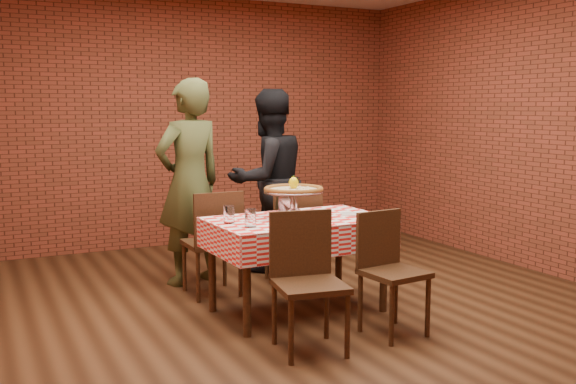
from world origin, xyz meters
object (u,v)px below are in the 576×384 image
object	(u,v)px
condiment_caddy	(283,204)
chair_near_right	(394,275)
water_glass_right	(229,214)
chair_far_left	(212,242)
water_glass_left	(250,218)
chair_near_left	(310,284)
chair_far_right	(292,233)
pizza	(294,190)
pizza_stand	(294,204)
diner_olive	(189,182)
table	(298,266)
diner_black	(268,180)

from	to	relation	value
condiment_caddy	chair_near_right	distance (m)	1.20
water_glass_right	chair_far_left	size ratio (longest dim) A/B	0.14
condiment_caddy	chair_far_left	size ratio (longest dim) A/B	0.15
water_glass_left	condiment_caddy	distance (m)	0.69
chair_near_left	chair_far_right	distance (m)	1.70
pizza	water_glass_right	world-z (taller)	pizza
chair_far_left	chair_near_left	bearing A→B (deg)	94.80
pizza_stand	chair_far_left	distance (m)	0.94
chair_near_left	diner_olive	size ratio (longest dim) A/B	0.49
table	diner_olive	xyz separation A→B (m)	(-0.50, 1.20, 0.57)
pizza	water_glass_right	xyz separation A→B (m)	(-0.54, 0.01, -0.15)
pizza_stand	table	bearing A→B (deg)	-47.06
water_glass_right	chair_far_right	bearing A→B (deg)	39.30
pizza	condiment_caddy	xyz separation A→B (m)	(0.04, 0.27, -0.15)
chair_far_left	diner_olive	distance (m)	0.65
chair_far_right	diner_black	bearing A→B (deg)	-81.09
pizza_stand	chair_far_left	xyz separation A→B (m)	(-0.43, 0.74, -0.40)
water_glass_left	chair_far_left	bearing A→B (deg)	88.08
pizza_stand	chair_far_right	bearing A→B (deg)	64.21
chair_near_right	diner_olive	bearing A→B (deg)	107.75
pizza	diner_olive	bearing A→B (deg)	112.05
water_glass_left	diner_olive	xyz separation A→B (m)	(-0.02, 1.38, 0.12)
condiment_caddy	chair_far_right	xyz separation A→B (m)	(0.33, 0.48, -0.36)
pizza	chair_near_right	distance (m)	1.05
pizza_stand	chair_far_right	world-z (taller)	pizza_stand
pizza_stand	chair_far_right	distance (m)	0.92
water_glass_left	chair_near_right	size ratio (longest dim) A/B	0.15
pizza	diner_black	distance (m)	1.38
diner_olive	chair_near_right	bearing A→B (deg)	98.36
chair_near_right	chair_near_left	bearing A→B (deg)	175.40
chair_near_left	chair_far_left	size ratio (longest dim) A/B	1.00
pizza	water_glass_left	distance (m)	0.52
chair_near_left	diner_olive	distance (m)	2.06
chair_far_left	diner_black	xyz separation A→B (m)	(0.81, 0.58, 0.44)
water_glass_right	condiment_caddy	distance (m)	0.63
condiment_caddy	chair_near_right	bearing A→B (deg)	-64.24
water_glass_left	diner_black	xyz separation A→B (m)	(0.84, 1.53, 0.08)
chair_near_right	pizza	bearing A→B (deg)	110.44
chair_far_right	water_glass_right	bearing A→B (deg)	50.41
chair_near_left	chair_far_right	xyz separation A→B (m)	(0.65, 1.57, 0.00)
water_glass_right	chair_near_left	bearing A→B (deg)	-73.39
condiment_caddy	diner_black	xyz separation A→B (m)	(0.35, 1.05, 0.07)
chair_near_left	pizza_stand	bearing A→B (deg)	79.51
diner_olive	water_glass_left	bearing A→B (deg)	75.17
pizza	table	bearing A→B (deg)	-47.06
chair_far_left	pizza_stand	bearing A→B (deg)	119.84
pizza_stand	condiment_caddy	size ratio (longest dim) A/B	3.42
chair_near_right	chair_far_right	distance (m)	1.55
chair_far_right	condiment_caddy	bearing A→B (deg)	66.75
chair_far_left	water_glass_left	bearing A→B (deg)	87.99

